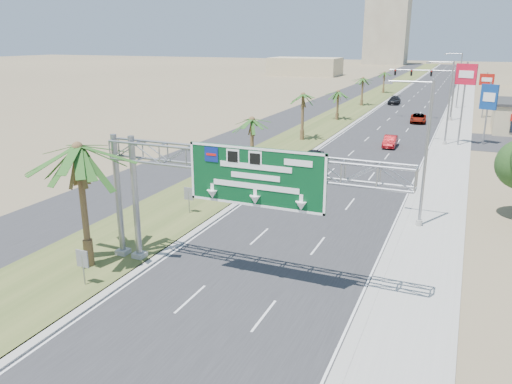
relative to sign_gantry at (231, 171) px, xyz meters
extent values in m
cube|color=#28282B|center=(1.06, 100.07, -6.05)|extent=(12.00, 300.00, 0.02)
cube|color=#9E9B93|center=(9.56, 100.07, -6.01)|extent=(4.00, 300.00, 0.10)
cube|color=#404F23|center=(-8.94, 100.07, -6.00)|extent=(7.00, 300.00, 0.12)
cube|color=#28282B|center=(-15.94, 100.07, -6.05)|extent=(8.00, 300.00, 0.02)
cylinder|color=gray|center=(-6.14, 0.07, -2.36)|extent=(0.36, 0.36, 7.40)
cylinder|color=gray|center=(-7.34, 0.07, -2.36)|extent=(0.36, 0.36, 7.40)
cube|color=#9E9B93|center=(-6.14, 0.07, -5.86)|extent=(0.70, 0.70, 0.40)
cube|color=#9E9B93|center=(-7.34, 0.07, -5.86)|extent=(0.70, 0.70, 0.40)
cube|color=#06401D|center=(1.56, -0.41, -0.06)|extent=(7.20, 0.12, 3.00)
cube|color=navy|center=(-0.84, -0.49, 0.89)|extent=(0.75, 0.03, 0.75)
cone|color=white|center=(1.56, -0.49, -1.21)|extent=(0.56, 0.56, 0.45)
cylinder|color=brown|center=(-8.14, -1.93, -2.56)|extent=(0.36, 0.36, 7.00)
cylinder|color=brown|center=(-8.14, -1.93, -5.22)|extent=(0.54, 0.54, 1.68)
cylinder|color=brown|center=(-8.44, 22.07, -3.56)|extent=(0.36, 0.36, 5.00)
cylinder|color=brown|center=(-8.44, 22.07, -5.46)|extent=(0.54, 0.54, 1.20)
cylinder|color=brown|center=(-8.44, 38.07, -3.16)|extent=(0.36, 0.36, 5.80)
cylinder|color=brown|center=(-8.44, 38.07, -5.36)|extent=(0.54, 0.54, 1.39)
cylinder|color=brown|center=(-8.44, 56.07, -3.81)|extent=(0.36, 0.36, 4.50)
cylinder|color=brown|center=(-8.44, 56.07, -5.52)|extent=(0.54, 0.54, 1.08)
cylinder|color=brown|center=(-8.44, 75.07, -3.46)|extent=(0.36, 0.36, 5.20)
cylinder|color=brown|center=(-8.44, 75.07, -5.43)|extent=(0.54, 0.54, 1.25)
cylinder|color=brown|center=(-8.44, 100.07, -3.66)|extent=(0.36, 0.36, 4.80)
cylinder|color=brown|center=(-8.44, 100.07, -5.48)|extent=(0.54, 0.54, 1.15)
cylinder|color=gray|center=(8.56, 12.07, -1.06)|extent=(0.20, 0.20, 10.00)
cylinder|color=gray|center=(7.16, 12.07, 3.79)|extent=(2.80, 0.12, 0.12)
cube|color=slate|center=(5.76, 12.07, 3.69)|extent=(0.50, 0.22, 0.18)
cylinder|color=#9E9B93|center=(8.56, 12.07, -5.81)|extent=(0.44, 0.44, 0.50)
cylinder|color=gray|center=(8.56, 42.07, -1.06)|extent=(0.20, 0.20, 10.00)
cylinder|color=gray|center=(7.16, 42.07, 3.79)|extent=(2.80, 0.12, 0.12)
cube|color=slate|center=(5.76, 42.07, 3.69)|extent=(0.50, 0.22, 0.18)
cylinder|color=#9E9B93|center=(8.56, 42.07, -5.81)|extent=(0.44, 0.44, 0.50)
cylinder|color=gray|center=(8.56, 78.07, -1.06)|extent=(0.20, 0.20, 10.00)
cylinder|color=gray|center=(7.16, 78.07, 3.79)|extent=(2.80, 0.12, 0.12)
cube|color=slate|center=(5.76, 78.07, 3.69)|extent=(0.50, 0.22, 0.18)
cylinder|color=#9E9B93|center=(8.56, 78.07, -5.81)|extent=(0.44, 0.44, 0.50)
cylinder|color=gray|center=(8.26, 62.07, -2.06)|extent=(0.28, 0.28, 8.00)
cylinder|color=gray|center=(3.26, 62.07, 1.64)|extent=(10.00, 0.18, 0.18)
cube|color=black|center=(4.76, 61.87, 1.24)|extent=(0.32, 0.18, 0.95)
cube|color=black|center=(1.76, 61.87, 1.24)|extent=(0.32, 0.18, 0.95)
cube|color=black|center=(-0.74, 61.87, 1.24)|extent=(0.32, 0.18, 0.95)
sphere|color=red|center=(4.76, 61.75, 1.54)|extent=(0.22, 0.22, 0.22)
imported|color=black|center=(8.26, 62.07, 0.94)|extent=(0.16, 0.16, 0.60)
cylinder|color=#9E9B93|center=(8.26, 62.07, -5.76)|extent=(0.56, 0.56, 0.60)
cylinder|color=gray|center=(-6.74, -3.93, -5.16)|extent=(0.08, 0.08, 1.80)
cube|color=slate|center=(-6.74, -3.93, -4.46)|extent=(0.75, 0.06, 0.95)
cylinder|color=gray|center=(-7.44, 8.07, -5.16)|extent=(0.08, 0.08, 1.80)
cube|color=slate|center=(-7.44, 8.07, -4.46)|extent=(0.75, 0.06, 0.95)
cube|color=gray|center=(-30.94, 240.07, 11.44)|extent=(20.00, 16.00, 35.00)
cube|color=tan|center=(-43.94, 150.07, -3.06)|extent=(24.00, 14.00, 6.00)
imported|color=black|center=(-3.52, 26.21, -5.31)|extent=(1.87, 4.44, 1.50)
imported|color=maroon|center=(2.56, 38.35, -5.37)|extent=(1.60, 4.23, 1.38)
imported|color=gray|center=(3.76, 58.37, -5.37)|extent=(2.68, 5.14, 1.38)
imported|color=black|center=(-2.99, 80.08, -5.31)|extent=(2.18, 5.18, 1.49)
cylinder|color=gray|center=(10.06, 42.41, -1.10)|extent=(0.20, 0.20, 9.91)
cube|color=red|center=(10.06, 42.41, 2.45)|extent=(2.38, 1.00, 2.40)
cube|color=white|center=(10.06, 42.23, 2.45)|extent=(1.62, 0.54, 0.84)
cylinder|color=gray|center=(12.88, 44.41, -2.31)|extent=(0.20, 0.20, 7.49)
cube|color=navy|center=(12.88, 44.41, -0.27)|extent=(1.95, 1.07, 3.00)
cube|color=white|center=(12.88, 44.23, -0.27)|extent=(1.30, 0.59, 1.05)
cylinder|color=gray|center=(12.90, 67.60, -2.41)|extent=(0.20, 0.20, 7.29)
cube|color=#AB150D|center=(12.90, 67.60, 0.13)|extent=(2.21, 0.78, 1.80)
cube|color=white|center=(12.90, 67.42, 0.13)|extent=(1.51, 0.38, 0.63)
camera|label=1|loc=(10.86, -22.17, 6.50)|focal=35.00mm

